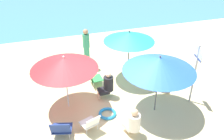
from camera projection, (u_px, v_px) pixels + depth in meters
ground_plane at (103, 108)px, 8.14m from camera, size 40.00×40.00×0.00m
umbrella_red at (64, 63)px, 7.38m from camera, size 2.03×2.03×1.86m
umbrella_blue at (160, 64)px, 7.20m from camera, size 2.16×2.16×1.95m
umbrella_teal at (129, 37)px, 8.87m from camera, size 1.84×1.84×1.93m
beach_chair_a at (93, 77)px, 9.11m from camera, size 0.54×0.54×0.63m
beach_chair_b at (61, 129)px, 6.86m from camera, size 0.66×0.66×0.65m
beach_chair_c at (163, 80)px, 8.98m from camera, size 0.75×0.75×0.59m
beach_chair_d at (91, 123)px, 7.08m from camera, size 0.60×0.62×0.59m
person_a at (86, 48)px, 9.94m from camera, size 0.27×0.27×1.69m
person_b at (107, 85)px, 8.40m from camera, size 0.57×0.35×0.98m
person_c at (133, 122)px, 6.90m from camera, size 0.43×0.56×0.94m
warning_sign at (196, 66)px, 7.76m from camera, size 0.14×0.51×2.05m
swim_ring at (107, 114)px, 7.83m from camera, size 0.56×0.56×0.09m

